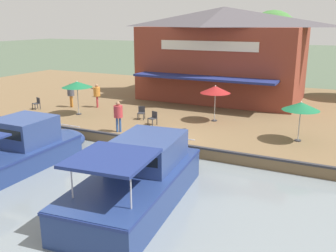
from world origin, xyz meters
TOP-DOWN VIEW (x-y plane):
  - ground_plane at (0.00, 0.00)m, footprint 220.00×220.00m
  - quay_deck at (-11.00, 0.00)m, footprint 22.00×56.00m
  - quay_edge_fender at (-0.10, 0.00)m, footprint 0.20×50.40m
  - waterfront_restaurant at (-13.28, -0.75)m, footprint 9.23×13.28m
  - patio_umbrella_near_quay_edge at (-5.70, 1.30)m, footprint 1.95×1.95m
  - patio_umbrella_back_row at (-3.62, 6.80)m, footprint 1.97×1.97m
  - patio_umbrella_by_entrance at (-3.26, -7.85)m, footprint 2.09×2.09m
  - cafe_chair_under_first_umbrella at (-3.26, -11.72)m, footprint 0.55×0.55m
  - cafe_chair_facing_river at (-4.05, -3.25)m, footprint 0.55×0.55m
  - cafe_chair_beside_entrance at (-3.13, -1.86)m, footprint 0.55×0.55m
  - person_near_entrance at (-5.72, -8.05)m, footprint 0.50×0.50m
  - person_mid_patio at (-0.83, -2.92)m, footprint 0.52×0.52m
  - person_at_quay_edge at (-4.90, -9.85)m, footprint 0.51×0.51m
  - motorboat_fourth_along at (4.88, 2.05)m, footprint 8.79×3.78m
  - motorboat_distant_upstream at (4.56, -5.07)m, footprint 8.69×3.09m
  - mooring_post at (-0.35, 1.49)m, footprint 0.22×0.22m
  - tree_behind_restaurant at (-18.82, 1.89)m, footprint 5.01×4.77m

SIDE VIEW (x-z plane):
  - ground_plane at x=0.00m, z-range 0.00..0.00m
  - quay_deck at x=-11.00m, z-range 0.00..0.60m
  - quay_edge_fender at x=-0.10m, z-range 0.60..0.70m
  - motorboat_distant_upstream at x=4.56m, z-range -0.30..1.98m
  - motorboat_fourth_along at x=4.88m, z-range -0.30..2.25m
  - mooring_post at x=-0.35m, z-range 0.61..1.48m
  - cafe_chair_under_first_umbrella at x=-3.26m, z-range 0.65..1.50m
  - cafe_chair_facing_river at x=-4.05m, z-range 0.65..1.50m
  - cafe_chair_beside_entrance at x=-3.13m, z-range 0.65..1.50m
  - person_near_entrance at x=-5.72m, z-range 0.84..2.61m
  - person_at_quay_edge at x=-4.90m, z-range 0.85..2.67m
  - person_mid_patio at x=-0.83m, z-range 0.85..2.67m
  - patio_umbrella_back_row at x=-3.62m, z-range 1.44..3.63m
  - patio_umbrella_near_quay_edge at x=-5.70m, z-range 1.50..3.85m
  - patio_umbrella_by_entrance at x=-3.26m, z-range 1.54..3.90m
  - waterfront_restaurant at x=-13.28m, z-range 0.66..8.10m
  - tree_behind_restaurant at x=-18.82m, z-range 1.74..9.08m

